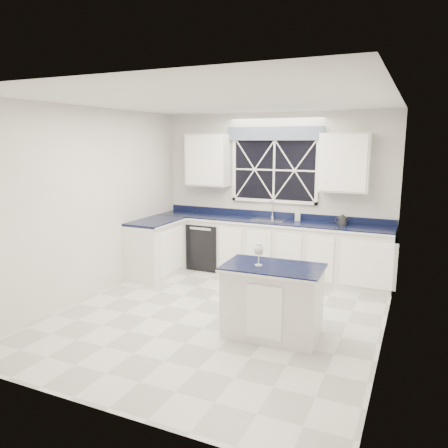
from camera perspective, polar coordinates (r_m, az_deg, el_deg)
The scene contains 13 objects.
ground at distance 5.79m, azimuth -0.69°, elevation -11.84°, with size 4.50×4.50×0.00m, color silver.
back_wall at distance 7.50m, azimuth 6.61°, elevation 3.99°, with size 4.00×0.10×2.70m, color silver.
base_cabinets at distance 7.34m, azimuth 2.87°, elevation -3.25°, with size 3.99×1.60×0.90m.
countertop at distance 7.28m, azimuth 5.81°, elevation 0.38°, with size 3.98×0.64×0.04m, color black.
dishwasher at distance 7.80m, azimuth -1.95°, elevation -2.71°, with size 0.60×0.58×0.82m, color black.
window at distance 7.41m, azimuth 6.57°, elevation 7.64°, with size 1.65×0.09×1.26m.
upper_cabinets at distance 7.29m, azimuth 6.29°, elevation 8.14°, with size 3.10×0.34×0.90m.
faucet at distance 7.43m, azimuth 6.31°, elevation 1.98°, with size 0.05×0.20×0.30m.
island at distance 5.13m, azimuth 6.33°, elevation -9.91°, with size 1.14×0.72×0.84m.
rug at distance 6.65m, azimuth 4.52°, elevation -8.73°, with size 1.19×0.78×0.02m.
kettle at distance 7.05m, azimuth 15.21°, elevation 0.53°, with size 0.24×0.17×0.17m.
wine_glass at distance 4.96m, azimuth 4.56°, elevation -3.47°, with size 0.11×0.11×0.25m.
soap_bottle at distance 7.26m, azimuth 9.59°, elevation 1.16°, with size 0.08×0.09×0.19m, color silver.
Camera 1 is at (2.27, -4.84, 2.23)m, focal length 35.00 mm.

